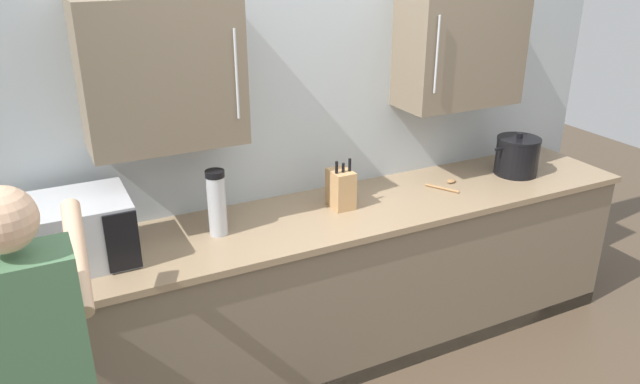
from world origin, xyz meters
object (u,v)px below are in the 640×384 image
(stock_pot, at_px, (517,156))
(wooden_spoon, at_px, (447,184))
(person_figure, at_px, (36,369))
(microwave_oven, at_px, (66,234))
(knife_block, at_px, (341,189))
(thermos_flask, at_px, (217,203))

(stock_pot, bearing_deg, wooden_spoon, 176.89)
(person_figure, bearing_deg, microwave_oven, 76.67)
(person_figure, bearing_deg, stock_pot, 15.14)
(knife_block, height_order, stock_pot, knife_block)
(microwave_oven, distance_m, stock_pot, 2.54)
(microwave_oven, height_order, stock_pot, microwave_oven)
(thermos_flask, distance_m, knife_block, 0.69)
(wooden_spoon, bearing_deg, knife_block, 178.71)
(person_figure, bearing_deg, wooden_spoon, 18.89)
(knife_block, bearing_deg, stock_pot, -2.04)
(thermos_flask, bearing_deg, person_figure, -138.43)
(microwave_oven, distance_m, knife_block, 1.36)
(wooden_spoon, distance_m, person_figure, 2.36)
(wooden_spoon, distance_m, knife_block, 0.70)
(thermos_flask, height_order, stock_pot, thermos_flask)
(wooden_spoon, xyz_separation_m, stock_pot, (0.49, -0.03, 0.10))
(thermos_flask, distance_m, stock_pot, 1.87)
(knife_block, bearing_deg, wooden_spoon, -1.29)
(microwave_oven, bearing_deg, person_figure, -103.33)
(thermos_flask, relative_size, stock_pot, 0.93)
(stock_pot, bearing_deg, person_figure, -164.86)
(knife_block, xyz_separation_m, person_figure, (-1.54, -0.78, -0.06))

